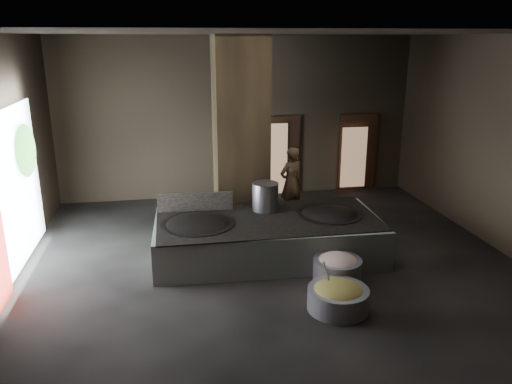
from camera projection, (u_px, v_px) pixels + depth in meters
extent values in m
cube|color=black|center=(269.00, 260.00, 10.48)|extent=(10.00, 9.00, 0.10)
cube|color=black|center=(270.00, 30.00, 9.13)|extent=(10.00, 9.00, 0.10)
cube|color=black|center=(238.00, 118.00, 14.09)|extent=(10.00, 0.10, 4.50)
cube|color=black|center=(351.00, 242.00, 5.52)|extent=(10.00, 0.10, 4.50)
cube|color=black|center=(501.00, 144.00, 10.64)|extent=(0.10, 9.00, 4.50)
cube|color=black|center=(241.00, 136.00, 11.54)|extent=(1.20, 1.20, 4.50)
cube|color=#9CAE9F|center=(268.00, 237.00, 10.47)|extent=(4.73, 2.39, 0.81)
cube|color=black|center=(268.00, 219.00, 10.35)|extent=(4.55, 2.18, 0.03)
ellipsoid|color=black|center=(198.00, 227.00, 10.08)|extent=(1.47, 1.47, 0.40)
cylinder|color=black|center=(198.00, 224.00, 10.06)|extent=(1.50, 1.50, 0.05)
ellipsoid|color=black|center=(329.00, 217.00, 10.64)|extent=(1.37, 1.37, 0.38)
cylinder|color=black|center=(329.00, 214.00, 10.62)|extent=(1.40, 1.40, 0.05)
cylinder|color=#A0A3A7|center=(265.00, 197.00, 10.78)|extent=(0.57, 0.57, 0.61)
cube|color=black|center=(195.00, 202.00, 10.75)|extent=(1.62, 0.12, 0.40)
imported|color=#8D6747|center=(291.00, 183.00, 12.57)|extent=(0.79, 0.67, 1.83)
cylinder|color=gray|center=(338.00, 299.00, 8.42)|extent=(1.31, 1.31, 0.38)
ellipsoid|color=olive|center=(338.00, 291.00, 8.38)|extent=(0.85, 0.85, 0.26)
cylinder|color=#A0A3A7|center=(328.00, 276.00, 8.43)|extent=(0.30, 0.32, 0.74)
cylinder|color=gray|center=(337.00, 272.00, 9.29)|extent=(0.91, 0.91, 0.49)
ellipsoid|color=tan|center=(338.00, 262.00, 9.23)|extent=(0.75, 0.75, 0.29)
cube|color=black|center=(279.00, 157.00, 14.53)|extent=(1.18, 0.08, 2.38)
cube|color=#8C6647|center=(272.00, 159.00, 14.45)|extent=(0.87, 0.04, 2.07)
cube|color=black|center=(357.00, 154.00, 14.92)|extent=(1.18, 0.08, 2.38)
cube|color=#8C6647|center=(354.00, 158.00, 14.66)|extent=(0.76, 0.04, 1.79)
cube|color=white|center=(9.00, 194.00, 9.37)|extent=(0.04, 4.20, 3.10)
ellipsoid|color=#194714|center=(26.00, 150.00, 10.24)|extent=(0.28, 1.10, 1.10)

